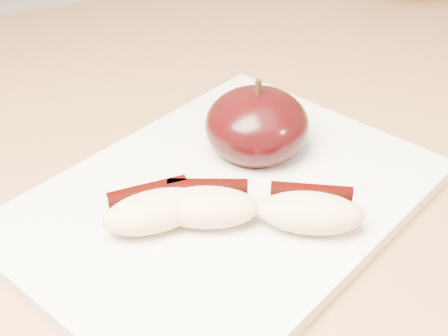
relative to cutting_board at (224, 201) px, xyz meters
name	(u,v)px	position (x,y,z in m)	size (l,w,h in m)	color
back_cabinet	(79,130)	(0.03, 0.83, -0.44)	(2.40, 0.62, 0.94)	silver
cutting_board	(224,201)	(0.00, 0.00, 0.00)	(0.31, 0.23, 0.01)	silver
apple_half	(257,125)	(0.05, 0.05, 0.03)	(0.10, 0.10, 0.07)	black
apple_wedge_a	(154,210)	(-0.06, -0.01, 0.02)	(0.07, 0.04, 0.03)	beige
apple_wedge_b	(207,206)	(-0.02, -0.02, 0.02)	(0.08, 0.06, 0.03)	beige
apple_wedge_c	(310,211)	(0.04, -0.06, 0.02)	(0.08, 0.07, 0.03)	beige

